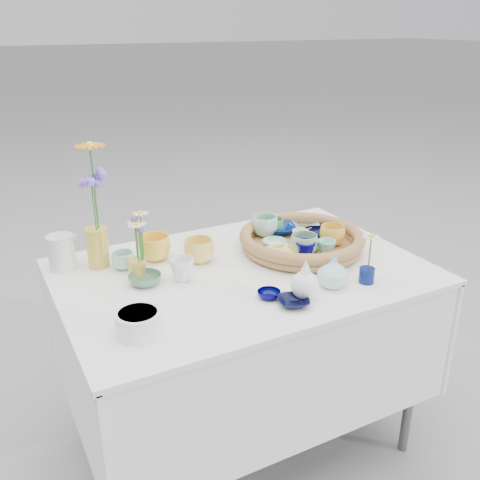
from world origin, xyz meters
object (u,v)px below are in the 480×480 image
wicker_tray (302,240)px  bud_vase_seafoam (333,272)px  display_table (242,439)px  tall_vase_yellow (98,247)px

wicker_tray → bud_vase_seafoam: bud_vase_seafoam is taller
display_table → wicker_tray: bearing=10.1°
tall_vase_yellow → wicker_tray: bearing=-16.6°
display_table → wicker_tray: size_ratio=2.66×
wicker_tray → tall_vase_yellow: bearing=163.4°
display_table → tall_vase_yellow: size_ratio=8.80×
wicker_tray → tall_vase_yellow: (-0.72, 0.21, 0.03)m
bud_vase_seafoam → tall_vase_yellow: size_ratio=0.75×
display_table → bud_vase_seafoam: size_ratio=11.69×
wicker_tray → bud_vase_seafoam: bearing=-104.7°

